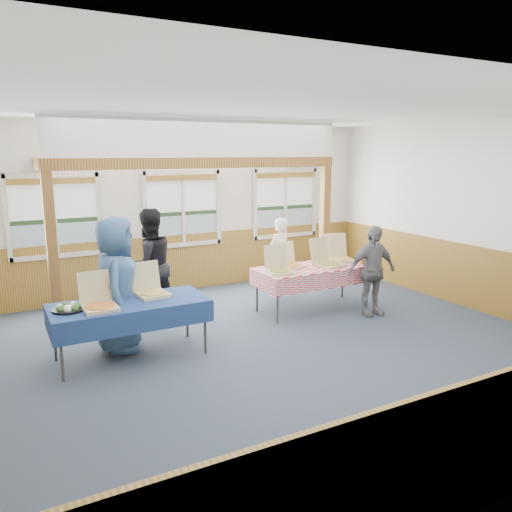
{
  "coord_description": "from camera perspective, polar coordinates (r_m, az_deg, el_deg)",
  "views": [
    {
      "loc": [
        -3.27,
        -5.62,
        2.67
      ],
      "look_at": [
        0.28,
        1.0,
        1.1
      ],
      "focal_mm": 35.0,
      "sensor_mm": 36.0,
      "label": 1
    }
  ],
  "objects": [
    {
      "name": "floor",
      "position": [
        7.02,
        1.89,
        -10.54
      ],
      "size": [
        8.0,
        8.0,
        0.0
      ],
      "primitive_type": "plane",
      "color": "#2B3446",
      "rests_on": "ground"
    },
    {
      "name": "ceiling",
      "position": [
        6.52,
        2.09,
        16.47
      ],
      "size": [
        8.0,
        8.0,
        0.0
      ],
      "primitive_type": "plane",
      "rotation": [
        3.14,
        0.0,
        0.0
      ],
      "color": "white",
      "rests_on": "wall_back"
    },
    {
      "name": "wall_back",
      "position": [
        9.74,
        -8.45,
        5.37
      ],
      "size": [
        8.0,
        0.0,
        8.0
      ],
      "primitive_type": "plane",
      "rotation": [
        1.57,
        0.0,
        0.0
      ],
      "color": "silver",
      "rests_on": "floor"
    },
    {
      "name": "wall_right",
      "position": [
        9.25,
        24.02,
        4.14
      ],
      "size": [
        0.0,
        8.0,
        8.0
      ],
      "primitive_type": "plane",
      "rotation": [
        1.57,
        0.0,
        -1.57
      ],
      "color": "silver",
      "rests_on": "floor"
    },
    {
      "name": "wainscot_back",
      "position": [
        9.89,
        -8.22,
        -0.69
      ],
      "size": [
        7.98,
        0.05,
        1.1
      ],
      "primitive_type": "cube",
      "color": "brown",
      "rests_on": "floor"
    },
    {
      "name": "wainscot_front",
      "position": [
        4.44,
        26.25,
        -17.99
      ],
      "size": [
        7.98,
        0.05,
        1.1
      ],
      "primitive_type": "cube",
      "color": "brown",
      "rests_on": "floor"
    },
    {
      "name": "wainscot_right",
      "position": [
        9.41,
        23.39,
        -2.21
      ],
      "size": [
        0.05,
        6.98,
        1.1
      ],
      "primitive_type": "cube",
      "color": "brown",
      "rests_on": "floor"
    },
    {
      "name": "window_left",
      "position": [
        9.18,
        -22.04,
        4.75
      ],
      "size": [
        1.56,
        0.1,
        1.46
      ],
      "color": "silver",
      "rests_on": "wall_back"
    },
    {
      "name": "window_mid",
      "position": [
        9.69,
        -8.38,
        5.81
      ],
      "size": [
        1.56,
        0.1,
        1.46
      ],
      "color": "silver",
      "rests_on": "wall_back"
    },
    {
      "name": "window_right",
      "position": [
        10.69,
        3.36,
        6.47
      ],
      "size": [
        1.56,
        0.1,
        1.46
      ],
      "color": "silver",
      "rests_on": "wall_back"
    },
    {
      "name": "post_left",
      "position": [
        8.09,
        -22.25,
        0.45
      ],
      "size": [
        0.15,
        0.15,
        2.4
      ],
      "primitive_type": "cube",
      "color": "#5E2E14",
      "rests_on": "floor"
    },
    {
      "name": "post_right",
      "position": [
        9.9,
        7.82,
        3.16
      ],
      "size": [
        0.15,
        0.15,
        2.4
      ],
      "primitive_type": "cube",
      "color": "#5E2E14",
      "rests_on": "floor"
    },
    {
      "name": "cross_beam",
      "position": [
        8.57,
        -5.85,
        10.54
      ],
      "size": [
        5.15,
        0.18,
        0.18
      ],
      "primitive_type": "cube",
      "color": "#5E2E14",
      "rests_on": "post_left"
    },
    {
      "name": "table_left",
      "position": [
        6.72,
        -14.24,
        -5.57
      ],
      "size": [
        2.18,
        1.72,
        0.76
      ],
      "rotation": [
        0.0,
        0.0,
        -0.44
      ],
      "color": "#343434",
      "rests_on": "floor"
    },
    {
      "name": "table_right",
      "position": [
        8.55,
        6.57,
        -1.56
      ],
      "size": [
        2.13,
        1.27,
        0.76
      ],
      "rotation": [
        0.0,
        0.0,
        0.2
      ],
      "color": "#343434",
      "rests_on": "floor"
    },
    {
      "name": "pizza_box_a",
      "position": [
        6.51,
        -17.5,
        -5.23
      ],
      "size": [
        0.42,
        0.51,
        0.44
      ],
      "rotation": [
        0.0,
        0.0,
        0.04
      ],
      "color": "beige",
      "rests_on": "table_left"
    },
    {
      "name": "pizza_box_b",
      "position": [
        6.92,
        -11.85,
        -3.92
      ],
      "size": [
        0.44,
        0.52,
        0.43
      ],
      "rotation": [
        0.0,
        0.0,
        0.1
      ],
      "color": "beige",
      "rests_on": "table_left"
    },
    {
      "name": "pizza_box_c",
      "position": [
        8.05,
        2.65,
        -1.47
      ],
      "size": [
        0.48,
        0.54,
        0.42
      ],
      "rotation": [
        0.0,
        0.0,
        -0.23
      ],
      "color": "beige",
      "rests_on": "table_right"
    },
    {
      "name": "pizza_box_d",
      "position": [
        8.49,
        3.91,
        -0.8
      ],
      "size": [
        0.37,
        0.46,
        0.4
      ],
      "rotation": [
        0.0,
        0.0,
        -0.01
      ],
      "color": "beige",
      "rests_on": "table_right"
    },
    {
      "name": "pizza_box_e",
      "position": [
        8.6,
        8.21,
        -0.7
      ],
      "size": [
        0.51,
        0.59,
        0.46
      ],
      "rotation": [
        0.0,
        0.0,
        0.2
      ],
      "color": "beige",
      "rests_on": "table_right"
    },
    {
      "name": "pizza_box_f",
      "position": [
        9.02,
        9.53,
        -0.15
      ],
      "size": [
        0.54,
        0.61,
        0.47
      ],
      "rotation": [
        0.0,
        0.0,
        -0.25
      ],
      "color": "beige",
      "rests_on": "table_right"
    },
    {
      "name": "veggie_tray",
      "position": [
        6.57,
        -20.65,
        -5.61
      ],
      "size": [
        0.39,
        0.39,
        0.09
      ],
      "color": "black",
      "rests_on": "table_left"
    },
    {
      "name": "drink_glass",
      "position": [
        8.84,
        12.05,
        -0.45
      ],
      "size": [
        0.07,
        0.07,
        0.15
      ],
      "primitive_type": "cylinder",
      "color": "#A6671B",
      "rests_on": "table_right"
    },
    {
      "name": "woman_white",
      "position": [
        9.36,
        2.64,
        -0.11
      ],
      "size": [
        0.62,
        0.5,
        1.48
      ],
      "primitive_type": "imported",
      "rotation": [
        0.0,
        0.0,
        3.44
      ],
      "color": "silver",
      "rests_on": "floor"
    },
    {
      "name": "woman_black",
      "position": [
        8.09,
        -12.11,
        -1.06
      ],
      "size": [
        0.99,
        0.84,
        1.81
      ],
      "primitive_type": "imported",
      "rotation": [
        0.0,
        0.0,
        3.33
      ],
      "color": "black",
      "rests_on": "floor"
    },
    {
      "name": "man_blue",
      "position": [
        6.97,
        -15.6,
        -3.15
      ],
      "size": [
        0.83,
        1.04,
        1.84
      ],
      "primitive_type": "imported",
      "rotation": [
        0.0,
        0.0,
        1.26
      ],
      "color": "#345682",
      "rests_on": "floor"
    },
    {
      "name": "person_grey",
      "position": [
        8.44,
        13.12,
        -1.63
      ],
      "size": [
        0.91,
        0.44,
        1.51
      ],
      "primitive_type": "imported",
      "rotation": [
        0.0,
        0.0,
        -0.09
      ],
      "color": "slate",
      "rests_on": "floor"
    }
  ]
}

